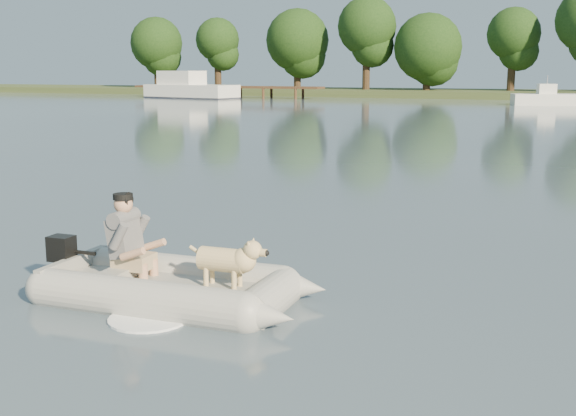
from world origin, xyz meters
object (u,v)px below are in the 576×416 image
at_px(man, 126,234).
at_px(motorboat, 549,91).
at_px(dock, 226,92).
at_px(dog, 223,264).
at_px(dinghy, 173,255).
at_px(cabin_cruiser, 191,85).

xyz_separation_m(man, motorboat, (2.50, 48.02, 0.31)).
distance_m(dock, motorboat, 27.73).
xyz_separation_m(man, dog, (1.20, 0.03, -0.23)).
xyz_separation_m(dinghy, motorboat, (1.87, 48.05, 0.48)).
relative_size(dog, cabin_cruiser, 0.09).
xyz_separation_m(dock, cabin_cruiser, (-2.15, -2.58, 0.67)).
distance_m(dock, dinghy, 57.91).
bearing_deg(cabin_cruiser, dog, -47.59).
relative_size(dock, cabin_cruiser, 1.99).
bearing_deg(dog, motorboat, 87.14).
distance_m(dinghy, man, 0.65).
height_order(dinghy, man, man).
relative_size(dinghy, man, 4.18).
xyz_separation_m(dock, dog, (26.16, -51.89, -0.06)).
height_order(dock, man, man).
relative_size(dock, man, 18.72).
height_order(dinghy, cabin_cruiser, cabin_cruiser).
height_order(dock, cabin_cruiser, cabin_cruiser).
relative_size(man, cabin_cruiser, 0.11).
xyz_separation_m(dock, motorboat, (27.45, -3.90, 0.48)).
bearing_deg(motorboat, cabin_cruiser, 162.09).
bearing_deg(dog, cabin_cruiser, 118.54).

